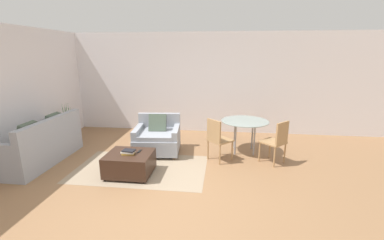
# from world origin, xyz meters

# --- Properties ---
(ground_plane) EXTENTS (20.00, 20.00, 0.00)m
(ground_plane) POSITION_xyz_m (0.00, 0.00, 0.00)
(ground_plane) COLOR #936B47
(wall_back) EXTENTS (12.00, 0.06, 2.75)m
(wall_back) POSITION_xyz_m (0.00, 3.45, 1.38)
(wall_back) COLOR white
(wall_back) RESTS_ON ground_plane
(wall_left) EXTENTS (0.06, 12.00, 2.75)m
(wall_left) POSITION_xyz_m (-3.23, 1.50, 1.38)
(wall_left) COLOR white
(wall_left) RESTS_ON ground_plane
(area_rug) EXTENTS (2.53, 1.53, 0.01)m
(area_rug) POSITION_xyz_m (-0.56, 0.76, 0.00)
(area_rug) COLOR gray
(area_rug) RESTS_ON ground_plane
(couch) EXTENTS (0.84, 1.88, 0.94)m
(couch) POSITION_xyz_m (-2.69, 0.83, 0.33)
(couch) COLOR #999EA8
(couch) RESTS_ON ground_plane
(armchair) EXTENTS (1.05, 1.00, 0.87)m
(armchair) POSITION_xyz_m (-0.44, 1.66, 0.33)
(armchair) COLOR #999EA8
(armchair) RESTS_ON ground_plane
(ottoman) EXTENTS (0.82, 0.71, 0.41)m
(ottoman) POSITION_xyz_m (-0.68, 0.50, 0.23)
(ottoman) COLOR #382319
(ottoman) RESTS_ON ground_plane
(book_stack) EXTENTS (0.25, 0.18, 0.08)m
(book_stack) POSITION_xyz_m (-0.68, 0.48, 0.45)
(book_stack) COLOR gold
(book_stack) RESTS_ON ottoman
(tv_remote_primary) EXTENTS (0.13, 0.13, 0.01)m
(tv_remote_primary) POSITION_xyz_m (-0.64, 0.60, 0.42)
(tv_remote_primary) COLOR #B7B7BC
(tv_remote_primary) RESTS_ON ottoman
(tv_remote_secondary) EXTENTS (0.05, 0.16, 0.01)m
(tv_remote_secondary) POSITION_xyz_m (-0.52, 0.63, 0.42)
(tv_remote_secondary) COLOR black
(tv_remote_secondary) RESTS_ON ottoman
(potted_plant) EXTENTS (0.39, 0.39, 1.02)m
(potted_plant) POSITION_xyz_m (-2.90, 2.18, 0.22)
(potted_plant) COLOR brown
(potted_plant) RESTS_ON ground_plane
(dining_table) EXTENTS (1.05, 1.05, 0.73)m
(dining_table) POSITION_xyz_m (1.51, 1.93, 0.64)
(dining_table) COLOR #8C9E99
(dining_table) RESTS_ON ground_plane
(dining_chair_near_left) EXTENTS (0.59, 0.59, 0.90)m
(dining_chair_near_left) POSITION_xyz_m (0.91, 1.33, 0.52)
(dining_chair_near_left) COLOR tan
(dining_chair_near_left) RESTS_ON ground_plane
(dining_chair_near_right) EXTENTS (0.59, 0.59, 0.90)m
(dining_chair_near_right) POSITION_xyz_m (2.10, 1.33, 0.52)
(dining_chair_near_right) COLOR tan
(dining_chair_near_right) RESTS_ON ground_plane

